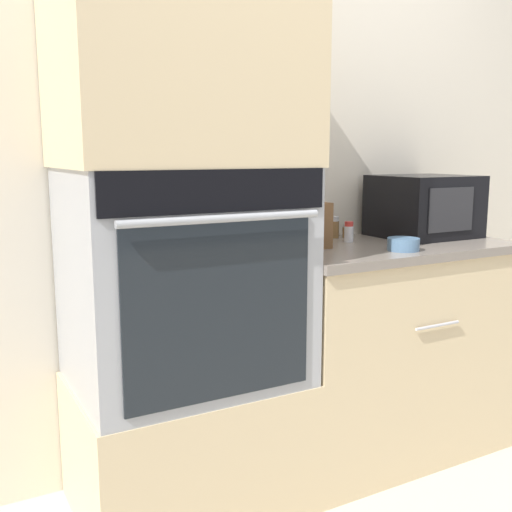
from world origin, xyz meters
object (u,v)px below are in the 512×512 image
wall_oven (184,276)px  bowl (403,244)px  knife_block (310,225)px  microwave (424,206)px  condiment_jar_mid (334,227)px  condiment_jar_near (349,232)px  condiment_jar_far (347,231)px

wall_oven → bowl: size_ratio=6.23×
knife_block → bowl: size_ratio=1.83×
microwave → condiment_jar_mid: size_ratio=4.32×
condiment_jar_mid → condiment_jar_near: bearing=-98.5°
bowl → condiment_jar_mid: condiment_jar_mid is taller
condiment_jar_near → wall_oven: bearing=-172.7°
knife_block → condiment_jar_far: bearing=27.1°
condiment_jar_far → knife_block: bearing=-152.9°
knife_block → condiment_jar_near: 0.24m
wall_oven → condiment_jar_near: 0.81m
condiment_jar_near → condiment_jar_far: size_ratio=1.43×
knife_block → bowl: bearing=-41.0°
wall_oven → knife_block: wall_oven is taller
condiment_jar_near → condiment_jar_far: 0.13m
condiment_jar_near → condiment_jar_mid: 0.14m
wall_oven → microwave: wall_oven is taller
knife_block → condiment_jar_far: size_ratio=3.76×
condiment_jar_near → bowl: bearing=-81.5°
condiment_jar_near → condiment_jar_mid: size_ratio=0.91×
bowl → condiment_jar_far: condiment_jar_far is taller
bowl → condiment_jar_near: (-0.04, 0.29, 0.02)m
wall_oven → microwave: size_ratio=1.88×
condiment_jar_far → condiment_jar_near: bearing=-124.7°
knife_block → microwave: bearing=2.2°
knife_block → wall_oven: bearing=-174.7°
knife_block → condiment_jar_mid: bearing=36.5°
wall_oven → knife_block: 0.58m
knife_block → condiment_jar_far: knife_block is taller
wall_oven → bowl: 0.86m
wall_oven → condiment_jar_near: wall_oven is taller
bowl → microwave: bearing=36.3°
condiment_jar_near → knife_block: bearing=-168.0°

